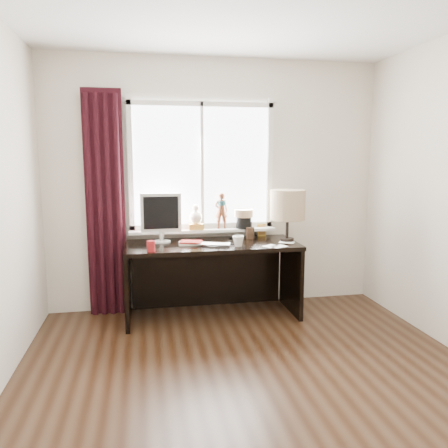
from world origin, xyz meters
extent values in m
cube|color=#3A2618|center=(0.00, 0.00, 0.00)|extent=(3.50, 4.00, 0.00)
cube|color=silver|center=(0.00, 2.00, 1.30)|extent=(3.50, 0.00, 2.60)
imported|color=silver|center=(-0.10, 1.51, 0.76)|extent=(0.35, 0.28, 0.02)
imported|color=white|center=(0.12, 1.44, 0.80)|extent=(0.14, 0.15, 0.11)
cylinder|color=maroon|center=(-0.70, 1.36, 0.80)|extent=(0.07, 0.07, 0.10)
cube|color=white|center=(-0.15, 1.99, 1.50)|extent=(1.40, 0.02, 1.30)
cube|color=silver|center=(-0.15, 1.96, 0.88)|extent=(1.50, 0.05, 0.05)
cube|color=silver|center=(-0.15, 1.96, 2.12)|extent=(1.50, 0.05, 0.05)
cube|color=silver|center=(-0.88, 1.96, 1.50)|extent=(0.05, 0.05, 1.40)
cube|color=silver|center=(0.57, 1.96, 1.50)|extent=(0.05, 0.05, 1.40)
cube|color=silver|center=(-0.15, 1.96, 1.50)|extent=(0.03, 0.05, 1.30)
cube|color=silver|center=(-0.15, 1.91, 0.83)|extent=(1.52, 0.18, 0.03)
cylinder|color=maroon|center=(-0.58, 1.88, 0.98)|extent=(0.15, 0.15, 0.26)
cube|color=gold|center=(-0.23, 1.90, 0.88)|extent=(0.15, 0.12, 0.06)
sphere|color=beige|center=(-0.23, 1.90, 0.97)|extent=(0.13, 0.13, 0.13)
sphere|color=beige|center=(-0.23, 1.90, 1.07)|extent=(0.07, 0.07, 0.07)
imported|color=brown|center=(0.05, 1.91, 1.04)|extent=(0.14, 0.09, 0.38)
cylinder|color=#1E4C51|center=(0.05, 1.90, 1.12)|extent=(0.09, 0.09, 0.05)
cylinder|color=black|center=(0.28, 1.88, 0.91)|extent=(0.16, 0.16, 0.12)
cylinder|color=#8C6B4C|center=(0.28, 1.88, 1.01)|extent=(0.20, 0.20, 0.08)
cube|color=black|center=(-1.13, 1.92, 1.12)|extent=(0.38, 0.05, 2.25)
cylinder|color=black|center=(-1.27, 1.89, 1.10)|extent=(0.06, 0.06, 2.20)
cylinder|color=black|center=(-1.18, 1.89, 1.10)|extent=(0.06, 0.06, 2.20)
cylinder|color=black|center=(-1.09, 1.89, 1.10)|extent=(0.06, 0.06, 2.20)
cylinder|color=black|center=(-1.00, 1.89, 1.10)|extent=(0.06, 0.06, 2.20)
cube|color=black|center=(-0.10, 1.63, 0.73)|extent=(1.70, 0.70, 0.04)
cube|color=black|center=(-0.93, 1.63, 0.35)|extent=(0.04, 0.64, 0.71)
cube|color=black|center=(0.73, 1.63, 0.35)|extent=(0.04, 0.64, 0.71)
cube|color=black|center=(-0.10, 1.97, 0.35)|extent=(1.60, 0.03, 0.71)
cylinder|color=beige|center=(-0.59, 1.77, 0.76)|extent=(0.18, 0.18, 0.01)
cylinder|color=beige|center=(-0.59, 1.77, 0.81)|extent=(0.04, 0.04, 0.10)
cube|color=beige|center=(-0.59, 1.77, 1.05)|extent=(0.40, 0.04, 0.38)
cube|color=black|center=(-0.59, 1.75, 1.05)|extent=(0.34, 0.01, 0.32)
cube|color=beige|center=(-0.32, 1.62, 0.76)|extent=(0.23, 0.18, 0.02)
cube|color=maroon|center=(-0.31, 1.61, 0.78)|extent=(0.24, 0.20, 0.01)
cylinder|color=black|center=(0.33, 1.80, 0.81)|extent=(0.09, 0.09, 0.12)
cylinder|color=black|center=(0.31, 1.81, 0.86)|extent=(0.01, 0.01, 0.22)
cylinder|color=black|center=(0.34, 1.79, 0.84)|extent=(0.01, 0.01, 0.19)
cylinder|color=black|center=(0.33, 1.81, 0.88)|extent=(0.01, 0.01, 0.25)
cylinder|color=black|center=(0.34, 1.81, 0.83)|extent=(0.01, 0.01, 0.17)
cube|color=gold|center=(0.49, 1.93, 0.81)|extent=(0.10, 0.04, 0.13)
cube|color=#996633|center=(0.49, 1.92, 0.81)|extent=(0.07, 0.02, 0.10)
cylinder|color=black|center=(0.67, 1.60, 0.77)|extent=(0.14, 0.14, 0.03)
cylinder|color=black|center=(0.67, 1.60, 0.89)|extent=(0.03, 0.03, 0.22)
cylinder|color=tan|center=(0.67, 1.60, 1.12)|extent=(0.35, 0.35, 0.30)
cube|color=white|center=(0.50, 1.36, 0.75)|extent=(0.18, 0.17, 0.00)
cube|color=white|center=(0.64, 1.54, 0.75)|extent=(0.18, 0.17, 0.00)
cube|color=white|center=(0.43, 1.38, 0.75)|extent=(0.19, 0.17, 0.00)
torus|color=black|center=(0.12, 1.60, 0.75)|extent=(0.16, 0.16, 0.01)
torus|color=black|center=(0.19, 1.78, 0.75)|extent=(0.15, 0.15, 0.01)
torus|color=black|center=(0.15, 1.81, 0.75)|extent=(0.14, 0.14, 0.01)
camera|label=1|loc=(-0.75, -2.55, 1.61)|focal=35.00mm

